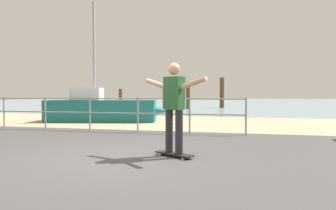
% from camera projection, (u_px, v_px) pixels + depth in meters
% --- Properties ---
extents(ground_plane, '(24.00, 10.00, 0.04)m').
position_uv_depth(ground_plane, '(88.00, 171.00, 4.75)').
color(ground_plane, '#474444').
rests_on(ground_plane, ground).
extents(beach_strip, '(24.00, 6.00, 0.04)m').
position_uv_depth(beach_strip, '(184.00, 123.00, 12.52)').
color(beach_strip, tan).
rests_on(beach_strip, ground).
extents(sea_surface, '(72.00, 50.00, 0.04)m').
position_uv_depth(sea_surface, '(225.00, 102.00, 39.71)').
color(sea_surface, '#849EA3').
rests_on(sea_surface, ground).
extents(railing_fence, '(9.49, 0.05, 1.05)m').
position_uv_depth(railing_fence, '(90.00, 109.00, 9.74)').
color(railing_fence, gray).
rests_on(railing_fence, ground).
extents(sailboat, '(5.07, 2.30, 4.92)m').
position_uv_depth(sailboat, '(106.00, 109.00, 12.89)').
color(sailboat, '#19666B').
rests_on(sailboat, ground).
extents(skateboard, '(0.80, 0.56, 0.08)m').
position_uv_depth(skateboard, '(174.00, 154.00, 5.74)').
color(skateboard, black).
rests_on(skateboard, ground).
extents(skateboarder, '(1.31, 0.78, 1.65)m').
position_uv_depth(skateboarder, '(174.00, 102.00, 5.70)').
color(skateboarder, '#26262B').
rests_on(skateboarder, skateboard).
extents(groyne_post_0, '(0.25, 0.25, 1.48)m').
position_uv_depth(groyne_post_0, '(121.00, 99.00, 22.54)').
color(groyne_post_0, '#513826').
rests_on(groyne_post_0, ground).
extents(groyne_post_1, '(0.30, 0.30, 2.06)m').
position_uv_depth(groyne_post_1, '(165.00, 95.00, 25.62)').
color(groyne_post_1, '#513826').
rests_on(groyne_post_1, ground).
extents(groyne_post_2, '(0.31, 0.31, 2.02)m').
position_uv_depth(groyne_post_2, '(188.00, 95.00, 23.06)').
color(groyne_post_2, '#513826').
rests_on(groyne_post_2, ground).
extents(groyne_post_3, '(0.35, 0.35, 2.39)m').
position_uv_depth(groyne_post_3, '(222.00, 93.00, 24.61)').
color(groyne_post_3, '#513826').
rests_on(groyne_post_3, ground).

